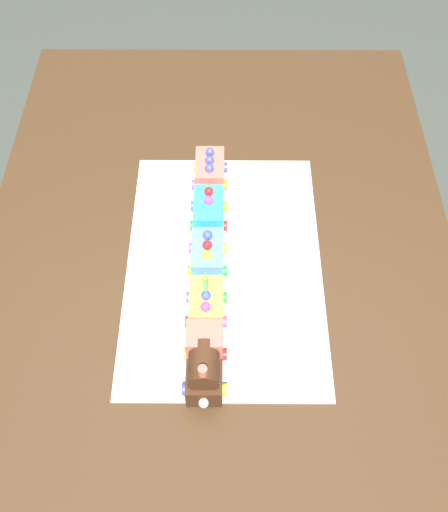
{
  "coord_description": "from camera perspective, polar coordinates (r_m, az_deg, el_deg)",
  "views": [
    {
      "loc": [
        -0.75,
        -0.02,
        1.76
      ],
      "look_at": [
        -0.03,
        -0.01,
        0.77
      ],
      "focal_mm": 42.39,
      "sensor_mm": 36.0,
      "label": 1
    }
  ],
  "objects": [
    {
      "name": "ground_plane",
      "position": [
        1.92,
        -0.37,
        -12.87
      ],
      "size": [
        8.0,
        8.0,
        0.0
      ],
      "primitive_type": "plane",
      "color": "#474C44"
    },
    {
      "name": "cake_car_caboose_sky_blue",
      "position": [
        1.22,
        -1.55,
        0.12
      ],
      "size": [
        0.1,
        0.08,
        0.07
      ],
      "color": "#669EEA",
      "rests_on": "cake_board"
    },
    {
      "name": "cake_board",
      "position": [
        1.25,
        0.0,
        -0.86
      ],
      "size": [
        0.6,
        0.4,
        0.0
      ],
      "primitive_type": "cube",
      "color": "silver",
      "rests_on": "dining_table"
    },
    {
      "name": "cake_car_tanker_lemon",
      "position": [
        1.16,
        -1.68,
        -4.64
      ],
      "size": [
        0.1,
        0.08,
        0.07
      ],
      "color": "#F4E04C",
      "rests_on": "cake_board"
    },
    {
      "name": "dining_table",
      "position": [
        1.36,
        -0.51,
        -2.33
      ],
      "size": [
        1.4,
        1.0,
        0.74
      ],
      "color": "#4C331E",
      "rests_on": "ground"
    },
    {
      "name": "cake_car_flatbed_coral",
      "position": [
        1.38,
        -1.34,
        8.09
      ],
      "size": [
        0.1,
        0.08,
        0.07
      ],
      "color": "#F27260",
      "rests_on": "cake_board"
    },
    {
      "name": "cake_locomotive",
      "position": [
        1.08,
        -1.86,
        -9.96
      ],
      "size": [
        0.14,
        0.08,
        0.12
      ],
      "color": "#472816",
      "rests_on": "cake_board"
    },
    {
      "name": "birthday_candle",
      "position": [
        1.11,
        -1.76,
        -2.48
      ],
      "size": [
        0.01,
        0.01,
        0.05
      ],
      "color": "#66D872",
      "rests_on": "cake_car_tanker_lemon"
    },
    {
      "name": "cake_car_gondola_turquoise",
      "position": [
        1.3,
        -1.44,
        4.34
      ],
      "size": [
        0.1,
        0.08,
        0.07
      ],
      "color": "#38B7C6",
      "rests_on": "cake_board"
    }
  ]
}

